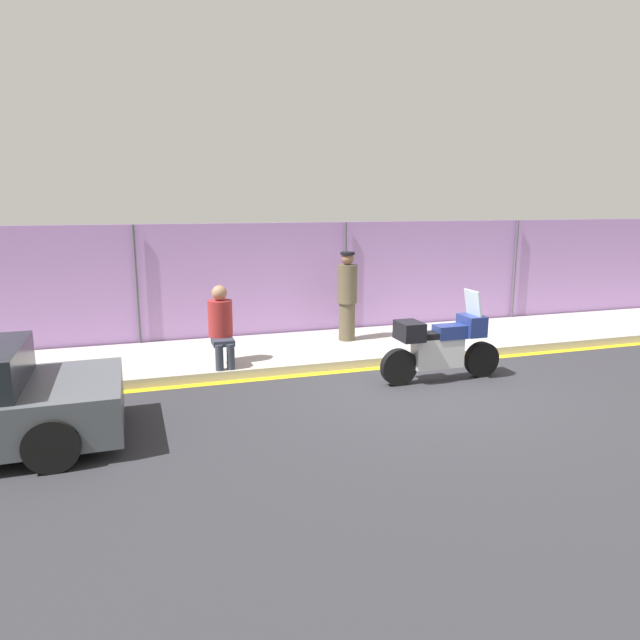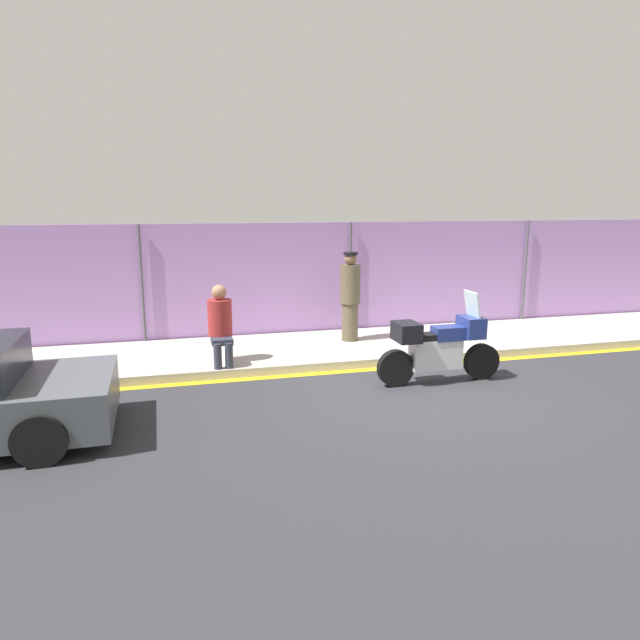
% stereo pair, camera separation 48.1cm
% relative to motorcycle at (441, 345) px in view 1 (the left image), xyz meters
% --- Properties ---
extents(ground_plane, '(120.00, 120.00, 0.00)m').
position_rel_motorcycle_xyz_m(ground_plane, '(-0.39, -0.17, -0.61)').
color(ground_plane, '#2D2D33').
extents(sidewalk, '(32.23, 2.50, 0.16)m').
position_rel_motorcycle_xyz_m(sidewalk, '(-0.39, 2.31, -0.53)').
color(sidewalk, '#ADA89E').
rests_on(sidewalk, ground_plane).
extents(curb_paint_stripe, '(32.23, 0.18, 0.01)m').
position_rel_motorcycle_xyz_m(curb_paint_stripe, '(-0.39, 0.97, -0.61)').
color(curb_paint_stripe, gold).
rests_on(curb_paint_stripe, ground_plane).
extents(storefront_fence, '(30.62, 0.17, 2.49)m').
position_rel_motorcycle_xyz_m(storefront_fence, '(-0.39, 3.65, 0.64)').
color(storefront_fence, '#AD7FC6').
rests_on(storefront_fence, ground_plane).
extents(motorcycle, '(2.14, 0.50, 1.50)m').
position_rel_motorcycle_xyz_m(motorcycle, '(0.00, 0.00, 0.00)').
color(motorcycle, black).
rests_on(motorcycle, ground_plane).
extents(officer_standing, '(0.40, 0.40, 1.79)m').
position_rel_motorcycle_xyz_m(officer_standing, '(-0.70, 2.55, 0.46)').
color(officer_standing, brown).
rests_on(officer_standing, sidewalk).
extents(person_seated_on_curb, '(0.42, 0.71, 1.37)m').
position_rel_motorcycle_xyz_m(person_seated_on_curb, '(-3.37, 1.54, 0.30)').
color(person_seated_on_curb, '#2D3342').
rests_on(person_seated_on_curb, sidewalk).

